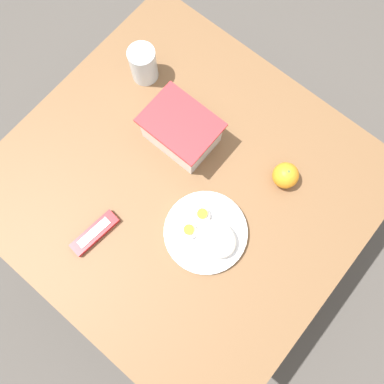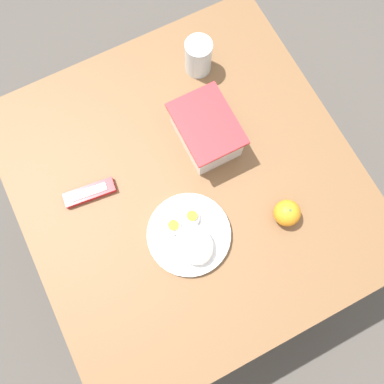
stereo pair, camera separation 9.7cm
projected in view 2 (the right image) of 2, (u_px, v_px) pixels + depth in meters
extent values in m
plane|color=#4C4742|center=(189.00, 225.00, 1.73)|extent=(10.00, 10.00, 0.00)
cube|color=brown|center=(188.00, 183.00, 1.03)|extent=(0.94, 0.90, 0.03)
cylinder|color=brown|center=(50.00, 162.00, 1.43)|extent=(0.06, 0.06, 0.71)
cylinder|color=brown|center=(141.00, 369.00, 1.25)|extent=(0.06, 0.06, 0.71)
cylinder|color=brown|center=(228.00, 79.00, 1.52)|extent=(0.06, 0.06, 0.71)
cylinder|color=brown|center=(337.00, 262.00, 1.34)|extent=(0.06, 0.06, 0.71)
cube|color=white|center=(206.00, 132.00, 1.00)|extent=(0.18, 0.13, 0.10)
cube|color=beige|center=(206.00, 135.00, 1.01)|extent=(0.16, 0.12, 0.06)
cube|color=red|center=(207.00, 124.00, 0.95)|extent=(0.19, 0.14, 0.01)
ellipsoid|color=gray|center=(197.00, 116.00, 1.00)|extent=(0.06, 0.06, 0.02)
ellipsoid|color=gray|center=(216.00, 145.00, 0.98)|extent=(0.06, 0.04, 0.03)
sphere|color=orange|center=(287.00, 213.00, 0.96)|extent=(0.07, 0.07, 0.07)
cylinder|color=#4C662D|center=(290.00, 210.00, 0.92)|extent=(0.01, 0.01, 0.00)
cylinder|color=white|center=(189.00, 234.00, 0.97)|extent=(0.22, 0.22, 0.02)
ellipsoid|color=white|center=(195.00, 244.00, 0.93)|extent=(0.11, 0.09, 0.04)
ellipsoid|color=white|center=(173.00, 226.00, 0.95)|extent=(0.05, 0.04, 0.02)
cylinder|color=#F4A823|center=(173.00, 225.00, 0.94)|extent=(0.03, 0.03, 0.01)
ellipsoid|color=white|center=(192.00, 217.00, 0.96)|extent=(0.05, 0.04, 0.02)
cylinder|color=#F4A823|center=(192.00, 216.00, 0.95)|extent=(0.03, 0.03, 0.01)
cube|color=red|center=(90.00, 193.00, 1.00)|extent=(0.05, 0.14, 0.02)
cube|color=white|center=(89.00, 192.00, 0.99)|extent=(0.03, 0.10, 0.00)
cylinder|color=silver|center=(198.00, 57.00, 1.05)|extent=(0.08, 0.08, 0.11)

